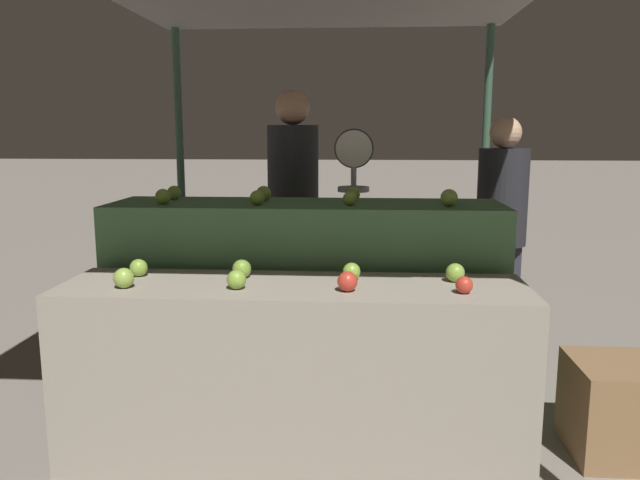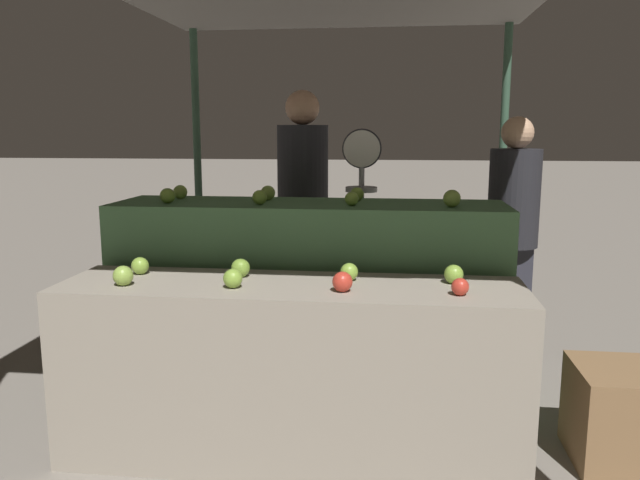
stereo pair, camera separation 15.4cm
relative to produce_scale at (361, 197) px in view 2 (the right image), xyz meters
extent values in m
plane|color=gray|center=(-0.24, -1.27, -1.08)|extent=(60.00, 60.00, 0.00)
cylinder|color=#33513D|center=(-1.63, 1.75, 0.12)|extent=(0.07, 0.07, 2.40)
cylinder|color=#33513D|center=(1.15, 1.75, 0.12)|extent=(0.07, 0.07, 2.40)
cube|color=gray|center=(-0.24, -1.27, -0.67)|extent=(2.08, 0.55, 0.82)
cube|color=#4C7A4C|center=(-0.24, -0.67, -0.52)|extent=(2.08, 0.55, 1.12)
sphere|color=#8EB247|center=(-0.97, -1.38, -0.21)|extent=(0.09, 0.09, 0.09)
sphere|color=#84AD3D|center=(-0.48, -1.37, -0.22)|extent=(0.08, 0.08, 0.08)
sphere|color=red|center=(0.00, -1.37, -0.22)|extent=(0.09, 0.09, 0.09)
sphere|color=red|center=(0.49, -1.38, -0.22)|extent=(0.07, 0.07, 0.07)
sphere|color=#84AD3D|center=(-0.98, -1.16, -0.22)|extent=(0.08, 0.08, 0.08)
sphere|color=#7AA338|center=(-0.50, -1.16, -0.21)|extent=(0.09, 0.09, 0.09)
sphere|color=#84AD3D|center=(0.01, -1.17, -0.22)|extent=(0.08, 0.08, 0.08)
sphere|color=#84AD3D|center=(0.48, -1.17, -0.22)|extent=(0.09, 0.09, 0.09)
sphere|color=#7AA338|center=(-0.98, -0.78, 0.08)|extent=(0.08, 0.08, 0.08)
sphere|color=#7AA338|center=(-0.48, -0.79, 0.08)|extent=(0.08, 0.08, 0.08)
sphere|color=#84AD3D|center=(-0.01, -0.77, 0.07)|extent=(0.07, 0.07, 0.07)
sphere|color=#8EB247|center=(0.50, -0.77, 0.08)|extent=(0.09, 0.09, 0.09)
sphere|color=#8EB247|center=(-0.98, -0.58, 0.08)|extent=(0.08, 0.08, 0.08)
sphere|color=#8EB247|center=(-0.48, -0.58, 0.08)|extent=(0.08, 0.08, 0.08)
sphere|color=#84AD3D|center=(0.01, -0.56, 0.08)|extent=(0.08, 0.08, 0.08)
cylinder|color=#99999E|center=(0.00, 0.01, -0.38)|extent=(0.04, 0.04, 1.41)
cylinder|color=black|center=(0.00, 0.01, 0.31)|extent=(0.25, 0.01, 0.25)
cylinder|color=silver|center=(0.00, -0.01, 0.31)|extent=(0.23, 0.02, 0.23)
cylinder|color=#99999E|center=(0.00, -0.01, 0.12)|extent=(0.01, 0.01, 0.14)
cylinder|color=#99999E|center=(0.00, -0.01, 0.05)|extent=(0.20, 0.20, 0.03)
cube|color=#2D2D38|center=(-0.42, 0.29, -0.67)|extent=(0.30, 0.26, 0.82)
cylinder|color=#232328|center=(-0.42, 0.29, 0.10)|extent=(0.47, 0.47, 0.71)
sphere|color=tan|center=(-0.42, 0.29, 0.57)|extent=(0.23, 0.23, 0.23)
cube|color=#2D2D38|center=(0.99, 0.27, -0.71)|extent=(0.28, 0.22, 0.74)
cylinder|color=#232328|center=(0.99, 0.27, -0.02)|extent=(0.42, 0.42, 0.64)
sphere|color=tan|center=(0.99, 0.27, 0.40)|extent=(0.21, 0.21, 0.21)
cube|color=olive|center=(1.26, -1.15, -0.86)|extent=(0.45, 0.45, 0.45)
camera|label=1|loc=(0.06, -3.95, 0.42)|focal=35.00mm
camera|label=2|loc=(0.21, -3.93, 0.42)|focal=35.00mm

